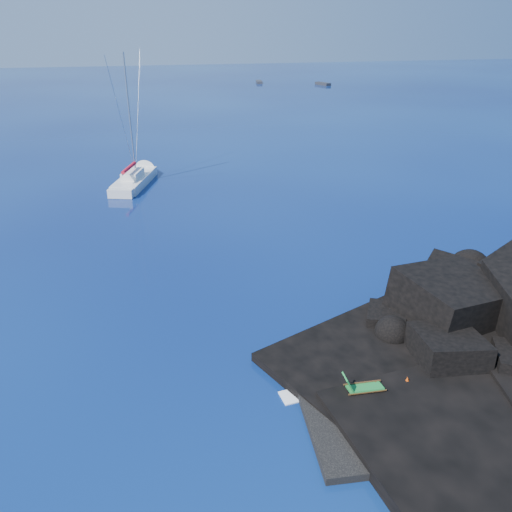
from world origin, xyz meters
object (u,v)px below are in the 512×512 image
at_px(marker_cone, 407,381).
at_px(distant_boat_a, 259,83).
at_px(sailboat, 135,184).
at_px(deck_chair, 365,383).
at_px(distant_boat_b, 323,85).
at_px(sunbather, 387,429).

relative_size(marker_cone, distant_boat_a, 0.10).
bearing_deg(sailboat, deck_chair, -57.36).
bearing_deg(distant_boat_b, sunbather, -126.81).
relative_size(sailboat, sunbather, 7.91).
distance_m(deck_chair, marker_cone, 2.10).
bearing_deg(deck_chair, sailboat, 107.81).
relative_size(deck_chair, distant_boat_a, 0.37).
xyz_separation_m(sailboat, deck_chair, (8.67, -35.48, 0.96)).
bearing_deg(sunbather, marker_cone, 56.91).
bearing_deg(marker_cone, distant_boat_b, 70.65).
distance_m(sailboat, marker_cone, 37.01).
height_order(sunbather, distant_boat_b, sunbather).
distance_m(marker_cone, distant_boat_a, 127.83).
xyz_separation_m(sailboat, distant_boat_a, (36.22, 89.84, 0.00)).
bearing_deg(deck_chair, sunbather, -88.47).
bearing_deg(distant_boat_a, distant_boat_b, -20.49).
height_order(marker_cone, distant_boat_a, marker_cone).
relative_size(sailboat, deck_chair, 7.19).
bearing_deg(deck_chair, distant_boat_a, 81.67).
distance_m(deck_chair, distant_boat_b, 124.06).
height_order(distant_boat_a, distant_boat_b, distant_boat_b).
bearing_deg(sailboat, distant_boat_b, 76.38).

